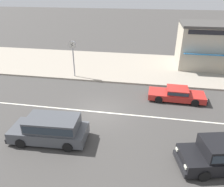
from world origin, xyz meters
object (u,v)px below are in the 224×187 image
sedan_red_3 (177,94)px  street_clock (73,50)px  shopfront_corner_warung (207,45)px  minivan_dark_grey_4 (51,128)px

sedan_red_3 → street_clock: street_clock is taller
street_clock → shopfront_corner_warung: 14.88m
minivan_dark_grey_4 → street_clock: 10.26m
sedan_red_3 → minivan_dark_grey_4: bearing=-139.8°
street_clock → shopfront_corner_warung: shopfront_corner_warung is taller
sedan_red_3 → shopfront_corner_warung: (3.78, 9.24, 1.98)m
sedan_red_3 → street_clock: (-9.82, 3.20, 2.32)m
shopfront_corner_warung → sedan_red_3: bearing=-112.3°
minivan_dark_grey_4 → street_clock: street_clock is taller
shopfront_corner_warung → street_clock: bearing=-156.1°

